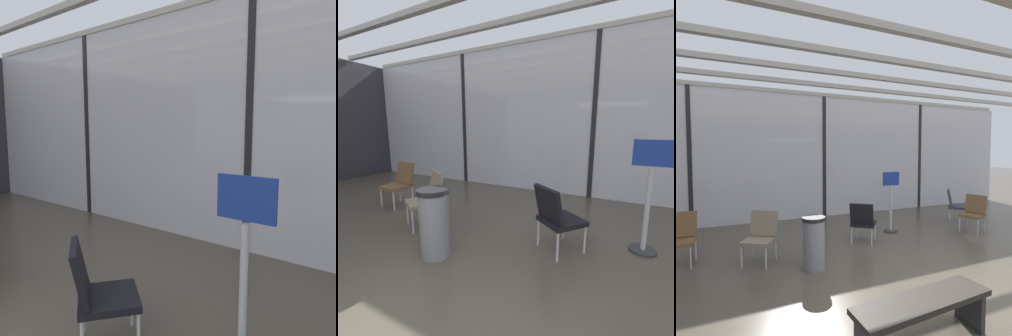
# 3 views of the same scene
# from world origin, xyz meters

# --- Properties ---
(glass_curtain_wall) EXTENTS (14.00, 0.08, 3.56)m
(glass_curtain_wall) POSITION_xyz_m (0.00, 5.20, 1.78)
(glass_curtain_wall) COLOR silver
(glass_curtain_wall) RESTS_ON ground
(window_mullion_0) EXTENTS (0.10, 0.12, 3.56)m
(window_mullion_0) POSITION_xyz_m (-3.50, 5.20, 1.78)
(window_mullion_0) COLOR black
(window_mullion_0) RESTS_ON ground
(window_mullion_1) EXTENTS (0.10, 0.12, 3.56)m
(window_mullion_1) POSITION_xyz_m (0.00, 5.20, 1.78)
(window_mullion_1) COLOR black
(window_mullion_1) RESTS_ON ground
(parked_airplane) EXTENTS (13.59, 3.64, 3.64)m
(parked_airplane) POSITION_xyz_m (-0.21, 9.62, 1.82)
(parked_airplane) COLOR #B2BCD6
(parked_airplane) RESTS_ON ground
(lounge_chair_0) EXTENTS (0.68, 0.69, 0.87)m
(lounge_chair_0) POSITION_xyz_m (-2.12, 2.37, 0.49)
(lounge_chair_0) COLOR #7F705B
(lounge_chair_0) RESTS_ON ground
(lounge_chair_3) EXTENTS (0.52, 0.56, 0.87)m
(lounge_chair_3) POSITION_xyz_m (-3.41, 2.84, 0.49)
(lounge_chair_3) COLOR brown
(lounge_chair_3) RESTS_ON ground
(lounge_chair_6) EXTENTS (0.70, 0.71, 0.87)m
(lounge_chair_6) POSITION_xyz_m (-0.07, 2.52, 0.49)
(lounge_chair_6) COLOR black
(lounge_chair_6) RESTS_ON ground
(trash_bin) EXTENTS (0.38, 0.38, 0.86)m
(trash_bin) POSITION_xyz_m (-1.36, 1.73, 0.43)
(trash_bin) COLOR slate
(trash_bin) RESTS_ON ground
(info_sign) EXTENTS (0.44, 0.32, 1.44)m
(info_sign) POSITION_xyz_m (0.95, 3.03, 0.68)
(info_sign) COLOR #333333
(info_sign) RESTS_ON ground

